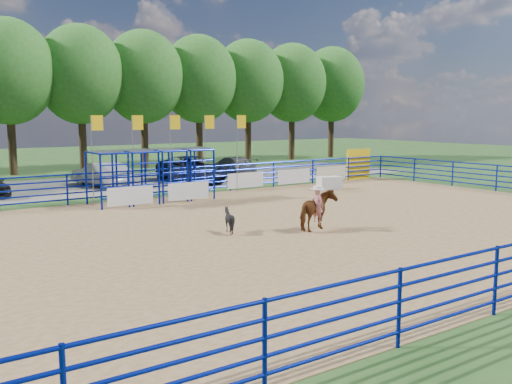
{
  "coord_description": "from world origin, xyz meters",
  "views": [
    {
      "loc": [
        -13.8,
        -16.68,
        4.22
      ],
      "look_at": [
        -1.51,
        1.0,
        1.3
      ],
      "focal_mm": 40.0,
      "sensor_mm": 36.0,
      "label": 1
    }
  ],
  "objects_px": {
    "calf": "(229,220)",
    "car_d": "(232,166)",
    "horse_and_rider": "(317,208)",
    "car_c": "(191,169)",
    "car_b": "(102,174)",
    "announcer_table": "(329,183)"
  },
  "relations": [
    {
      "from": "calf",
      "to": "car_d",
      "type": "xyz_separation_m",
      "value": [
        10.63,
        16.58,
        0.19
      ]
    },
    {
      "from": "horse_and_rider",
      "to": "car_d",
      "type": "height_order",
      "value": "horse_and_rider"
    },
    {
      "from": "car_c",
      "to": "car_d",
      "type": "relative_size",
      "value": 1.29
    },
    {
      "from": "car_b",
      "to": "horse_and_rider",
      "type": "bearing_deg",
      "value": 80.83
    },
    {
      "from": "horse_and_rider",
      "to": "calf",
      "type": "height_order",
      "value": "horse_and_rider"
    },
    {
      "from": "horse_and_rider",
      "to": "car_d",
      "type": "relative_size",
      "value": 0.5
    },
    {
      "from": "announcer_table",
      "to": "car_b",
      "type": "height_order",
      "value": "car_b"
    },
    {
      "from": "horse_and_rider",
      "to": "calf",
      "type": "relative_size",
      "value": 2.46
    },
    {
      "from": "announcer_table",
      "to": "car_c",
      "type": "xyz_separation_m",
      "value": [
        -4.67,
        7.79,
        0.43
      ]
    },
    {
      "from": "horse_and_rider",
      "to": "car_d",
      "type": "xyz_separation_m",
      "value": [
        7.76,
        18.08,
        -0.17
      ]
    },
    {
      "from": "calf",
      "to": "car_d",
      "type": "relative_size",
      "value": 0.2
    },
    {
      "from": "horse_and_rider",
      "to": "car_b",
      "type": "distance_m",
      "value": 17.53
    },
    {
      "from": "car_b",
      "to": "car_c",
      "type": "height_order",
      "value": "car_c"
    },
    {
      "from": "car_b",
      "to": "calf",
      "type": "bearing_deg",
      "value": 71.1
    },
    {
      "from": "calf",
      "to": "car_c",
      "type": "height_order",
      "value": "car_c"
    },
    {
      "from": "car_c",
      "to": "horse_and_rider",
      "type": "bearing_deg",
      "value": -100.26
    },
    {
      "from": "car_b",
      "to": "car_d",
      "type": "height_order",
      "value": "car_b"
    },
    {
      "from": "announcer_table",
      "to": "car_c",
      "type": "relative_size",
      "value": 0.24
    },
    {
      "from": "car_c",
      "to": "calf",
      "type": "bearing_deg",
      "value": -111.45
    },
    {
      "from": "horse_and_rider",
      "to": "car_c",
      "type": "xyz_separation_m",
      "value": [
        3.55,
        16.25,
        -0.02
      ]
    },
    {
      "from": "announcer_table",
      "to": "car_b",
      "type": "relative_size",
      "value": 0.32
    },
    {
      "from": "car_b",
      "to": "car_c",
      "type": "distance_m",
      "value": 5.5
    }
  ]
}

